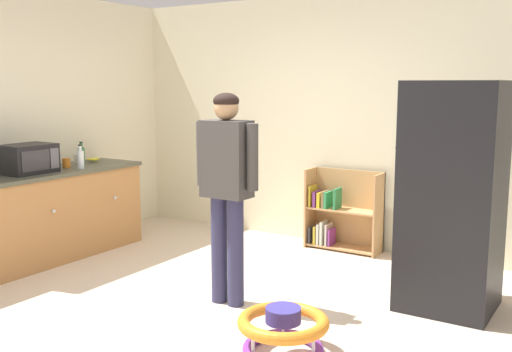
{
  "coord_description": "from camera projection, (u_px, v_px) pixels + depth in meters",
  "views": [
    {
      "loc": [
        2.69,
        -3.56,
        1.76
      ],
      "look_at": [
        0.1,
        0.51,
        1.0
      ],
      "focal_mm": 41.62,
      "sensor_mm": 36.0,
      "label": 1
    }
  ],
  "objects": [
    {
      "name": "white_cup",
      "position": [
        78.0,
        158.0,
        6.46
      ],
      "size": [
        0.08,
        0.08,
        0.09
      ],
      "primitive_type": "cylinder",
      "color": "white",
      "rests_on": "kitchen_counter"
    },
    {
      "name": "kitchen_counter",
      "position": [
        33.0,
        218.0,
        5.81
      ],
      "size": [
        0.65,
        2.42,
        0.9
      ],
      "color": "#AB7542",
      "rests_on": "ground"
    },
    {
      "name": "back_wall",
      "position": [
        338.0,
        122.0,
        6.4
      ],
      "size": [
        5.2,
        0.06,
        2.7
      ],
      "primitive_type": "cube",
      "color": "#EDE6C2",
      "rests_on": "ground"
    },
    {
      "name": "baby_walker",
      "position": [
        283.0,
        331.0,
        3.87
      ],
      "size": [
        0.6,
        0.6,
        0.32
      ],
      "color": "purple",
      "rests_on": "ground"
    },
    {
      "name": "refrigerator",
      "position": [
        452.0,
        197.0,
        4.59
      ],
      "size": [
        0.73,
        0.68,
        1.78
      ],
      "color": "black",
      "rests_on": "ground"
    },
    {
      "name": "ground_plane",
      "position": [
        210.0,
        309.0,
        4.66
      ],
      "size": [
        12.0,
        12.0,
        0.0
      ],
      "primitive_type": "plane",
      "color": "beige",
      "rests_on": "ground"
    },
    {
      "name": "orange_cup",
      "position": [
        66.0,
        163.0,
        6.11
      ],
      "size": [
        0.08,
        0.08,
        0.09
      ],
      "primitive_type": "cylinder",
      "color": "orange",
      "rests_on": "kitchen_counter"
    },
    {
      "name": "left_side_wall",
      "position": [
        61.0,
        121.0,
        6.52
      ],
      "size": [
        0.06,
        2.99,
        2.7
      ],
      "primitive_type": "cube",
      "color": "#EDE6C6",
      "rests_on": "ground"
    },
    {
      "name": "green_glass_bottle",
      "position": [
        82.0,
        155.0,
        6.31
      ],
      "size": [
        0.07,
        0.07,
        0.25
      ],
      "color": "#33753D",
      "rests_on": "kitchen_counter"
    },
    {
      "name": "microwave",
      "position": [
        28.0,
        159.0,
        5.71
      ],
      "size": [
        0.37,
        0.48,
        0.28
      ],
      "color": "black",
      "rests_on": "kitchen_counter"
    },
    {
      "name": "bookshelf",
      "position": [
        340.0,
        215.0,
        6.33
      ],
      "size": [
        0.8,
        0.28,
        0.85
      ],
      "color": "tan",
      "rests_on": "ground"
    },
    {
      "name": "clear_bottle",
      "position": [
        81.0,
        159.0,
        6.02
      ],
      "size": [
        0.07,
        0.07,
        0.25
      ],
      "color": "silver",
      "rests_on": "kitchen_counter"
    },
    {
      "name": "standing_person",
      "position": [
        227.0,
        180.0,
        4.64
      ],
      "size": [
        0.57,
        0.22,
        1.69
      ],
      "color": "#303153",
      "rests_on": "ground"
    },
    {
      "name": "banana_bunch",
      "position": [
        95.0,
        159.0,
        6.55
      ],
      "size": [
        0.15,
        0.16,
        0.04
      ],
      "color": "yellow",
      "rests_on": "kitchen_counter"
    }
  ]
}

